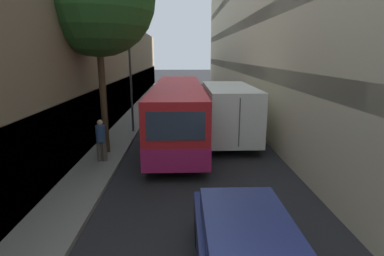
{
  "coord_description": "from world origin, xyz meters",
  "views": [
    {
      "loc": [
        -0.54,
        -1.56,
        4.42
      ],
      "look_at": [
        -0.18,
        9.9,
        1.6
      ],
      "focal_mm": 28.0,
      "sensor_mm": 36.0,
      "label": 1
    }
  ],
  "objects_px": {
    "pedestrian": "(101,139)",
    "box_truck": "(226,109)",
    "car_hatchback": "(246,252)",
    "bus": "(178,110)",
    "street_lamp": "(129,39)",
    "panel_van": "(171,90)"
  },
  "relations": [
    {
      "from": "car_hatchback",
      "to": "street_lamp",
      "type": "relative_size",
      "value": 0.59
    },
    {
      "from": "car_hatchback",
      "to": "box_truck",
      "type": "height_order",
      "value": "box_truck"
    },
    {
      "from": "pedestrian",
      "to": "panel_van",
      "type": "bearing_deg",
      "value": 82.91
    },
    {
      "from": "box_truck",
      "to": "pedestrian",
      "type": "relative_size",
      "value": 4.68
    },
    {
      "from": "pedestrian",
      "to": "street_lamp",
      "type": "xyz_separation_m",
      "value": [
        0.47,
        4.97,
        4.12
      ]
    },
    {
      "from": "box_truck",
      "to": "street_lamp",
      "type": "height_order",
      "value": "street_lamp"
    },
    {
      "from": "panel_van",
      "to": "pedestrian",
      "type": "bearing_deg",
      "value": -97.09
    },
    {
      "from": "car_hatchback",
      "to": "street_lamp",
      "type": "height_order",
      "value": "street_lamp"
    },
    {
      "from": "car_hatchback",
      "to": "box_truck",
      "type": "bearing_deg",
      "value": 83.92
    },
    {
      "from": "bus",
      "to": "box_truck",
      "type": "distance_m",
      "value": 2.64
    },
    {
      "from": "car_hatchback",
      "to": "panel_van",
      "type": "distance_m",
      "value": 24.48
    },
    {
      "from": "bus",
      "to": "panel_van",
      "type": "relative_size",
      "value": 2.73
    },
    {
      "from": "pedestrian",
      "to": "street_lamp",
      "type": "bearing_deg",
      "value": 84.65
    },
    {
      "from": "box_truck",
      "to": "pedestrian",
      "type": "bearing_deg",
      "value": -143.11
    },
    {
      "from": "bus",
      "to": "street_lamp",
      "type": "relative_size",
      "value": 1.62
    },
    {
      "from": "car_hatchback",
      "to": "box_truck",
      "type": "distance_m",
      "value": 11.17
    },
    {
      "from": "pedestrian",
      "to": "box_truck",
      "type": "bearing_deg",
      "value": 36.89
    },
    {
      "from": "bus",
      "to": "pedestrian",
      "type": "xyz_separation_m",
      "value": [
        -3.08,
        -3.94,
        -0.46
      ]
    },
    {
      "from": "bus",
      "to": "car_hatchback",
      "type": "bearing_deg",
      "value": -82.37
    },
    {
      "from": "panel_van",
      "to": "pedestrian",
      "type": "height_order",
      "value": "pedestrian"
    },
    {
      "from": "car_hatchback",
      "to": "bus",
      "type": "xyz_separation_m",
      "value": [
        -1.44,
        10.74,
        0.8
      ]
    },
    {
      "from": "car_hatchback",
      "to": "panel_van",
      "type": "relative_size",
      "value": 1.0
    }
  ]
}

